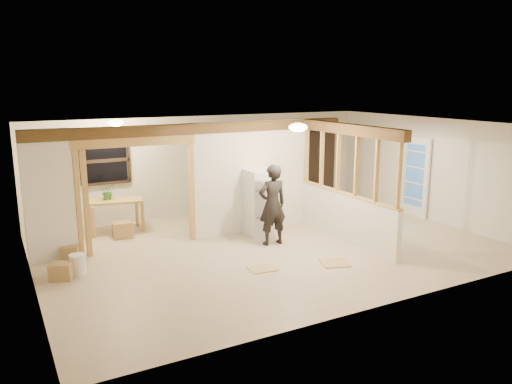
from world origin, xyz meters
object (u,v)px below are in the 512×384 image
woman (272,205)px  work_table (116,216)px  bookshelf (316,166)px  refrigerator (260,202)px  shop_vac (67,227)px

woman → work_table: 3.65m
woman → bookshelf: bookshelf is taller
refrigerator → work_table: 3.29m
work_table → bookshelf: bearing=16.4°
shop_vac → bookshelf: (6.89, 0.69, 0.67)m
woman → shop_vac: bearing=-28.5°
bookshelf → refrigerator: bearing=-144.4°
work_table → shop_vac: bearing=-155.8°
shop_vac → woman: bearing=-30.5°
refrigerator → bookshelf: (3.02, 2.17, 0.27)m
shop_vac → refrigerator: bearing=-20.9°
shop_vac → bookshelf: 6.96m
shop_vac → work_table: bearing=12.2°
woman → shop_vac: size_ratio=2.60×
work_table → shop_vac: work_table is taller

